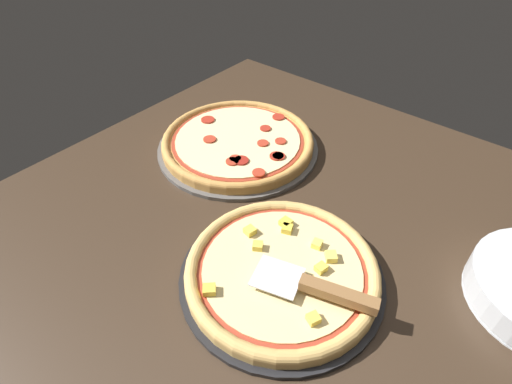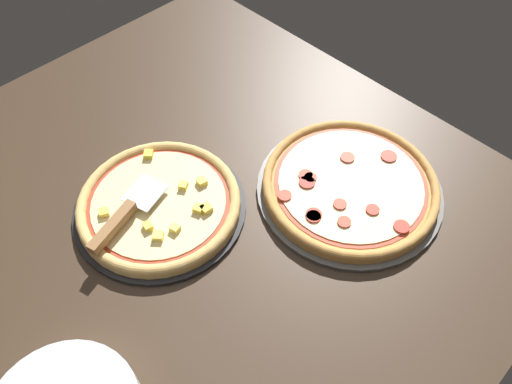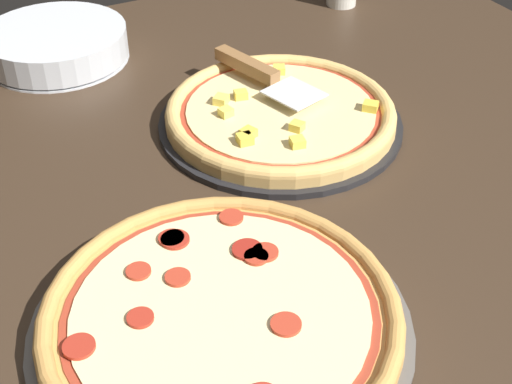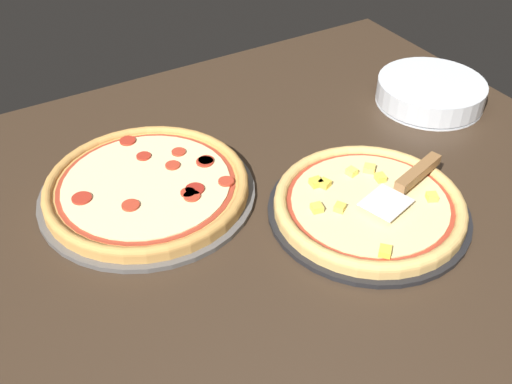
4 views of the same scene
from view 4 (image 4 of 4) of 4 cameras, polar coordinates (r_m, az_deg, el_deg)
The scene contains 7 objects.
ground_plane at distance 113.03cm, azimuth 7.01°, elevation -2.59°, with size 132.46×123.68×3.60cm, color #38281C.
pizza_pan_front at distance 112.24cm, azimuth 10.64°, elevation -1.85°, with size 37.18×37.18×1.00cm, color black.
pizza_front at distance 111.07cm, azimuth 10.74°, elevation -1.13°, with size 34.95×34.95×3.25cm.
pizza_pan_back at distance 116.23cm, azimuth -10.26°, elevation -0.13°, with size 41.13×41.13×1.00cm, color #565451.
pizza_back at distance 115.06cm, azimuth -10.35°, elevation 0.61°, with size 38.66×38.66×2.77cm.
serving_spatula at distance 114.40cm, azimuth 14.65°, elevation 1.31°, with size 10.37×21.45×2.00cm.
plate_stack at distance 147.45cm, azimuth 16.28°, elevation 9.12°, with size 24.91×24.91×5.60cm.
Camera 4 is at (-65.16, 54.26, 72.93)cm, focal length 42.00 mm.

